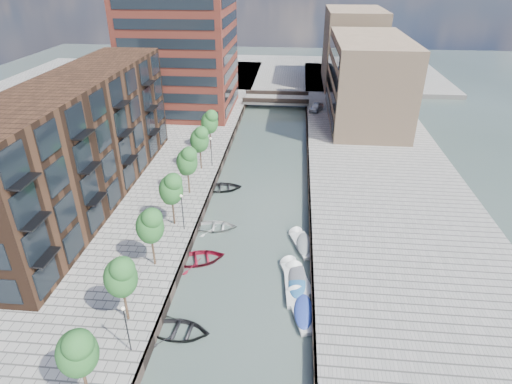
# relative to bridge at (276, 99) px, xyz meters

# --- Properties ---
(water) EXTENTS (300.00, 300.00, 0.00)m
(water) POSITION_rel_bridge_xyz_m (0.00, -32.00, -1.39)
(water) COLOR #38473F
(water) RESTS_ON ground
(quay_left) EXTENTS (60.00, 140.00, 1.00)m
(quay_left) POSITION_rel_bridge_xyz_m (-36.00, -32.00, -0.89)
(quay_left) COLOR gray
(quay_left) RESTS_ON ground
(quay_right) EXTENTS (20.00, 140.00, 1.00)m
(quay_right) POSITION_rel_bridge_xyz_m (16.00, -32.00, -0.89)
(quay_right) COLOR gray
(quay_right) RESTS_ON ground
(quay_wall_left) EXTENTS (0.25, 140.00, 1.00)m
(quay_wall_left) POSITION_rel_bridge_xyz_m (-6.10, -32.00, -0.89)
(quay_wall_left) COLOR #332823
(quay_wall_left) RESTS_ON ground
(quay_wall_right) EXTENTS (0.25, 140.00, 1.00)m
(quay_wall_right) POSITION_rel_bridge_xyz_m (6.10, -32.00, -0.89)
(quay_wall_right) COLOR #332823
(quay_wall_right) RESTS_ON ground
(far_closure) EXTENTS (80.00, 40.00, 1.00)m
(far_closure) POSITION_rel_bridge_xyz_m (0.00, 28.00, -0.89)
(far_closure) COLOR gray
(far_closure) RESTS_ON ground
(apartment_block) EXTENTS (8.00, 38.00, 14.00)m
(apartment_block) POSITION_rel_bridge_xyz_m (-20.00, -42.00, 6.61)
(apartment_block) COLOR #301D12
(apartment_block) RESTS_ON quay_left
(tower) EXTENTS (18.00, 18.00, 30.00)m
(tower) POSITION_rel_bridge_xyz_m (-17.00, -7.00, 14.61)
(tower) COLOR brown
(tower) RESTS_ON quay_left
(tan_block_near) EXTENTS (12.00, 25.00, 14.00)m
(tan_block_near) POSITION_rel_bridge_xyz_m (16.00, -10.00, 6.61)
(tan_block_near) COLOR #A28263
(tan_block_near) RESTS_ON quay_right
(tan_block_far) EXTENTS (12.00, 20.00, 16.00)m
(tan_block_far) POSITION_rel_bridge_xyz_m (16.00, 16.00, 7.61)
(tan_block_far) COLOR #A28263
(tan_block_far) RESTS_ON quay_right
(bridge) EXTENTS (13.00, 6.00, 1.30)m
(bridge) POSITION_rel_bridge_xyz_m (0.00, 0.00, 0.00)
(bridge) COLOR gray
(bridge) RESTS_ON ground
(tree_0) EXTENTS (2.50, 2.50, 5.95)m
(tree_0) POSITION_rel_bridge_xyz_m (-8.50, -68.00, 3.92)
(tree_0) COLOR #382619
(tree_0) RESTS_ON quay_left
(tree_1) EXTENTS (2.50, 2.50, 5.95)m
(tree_1) POSITION_rel_bridge_xyz_m (-8.50, -61.00, 3.92)
(tree_1) COLOR #382619
(tree_1) RESTS_ON quay_left
(tree_2) EXTENTS (2.50, 2.50, 5.95)m
(tree_2) POSITION_rel_bridge_xyz_m (-8.50, -54.00, 3.92)
(tree_2) COLOR #382619
(tree_2) RESTS_ON quay_left
(tree_3) EXTENTS (2.50, 2.50, 5.95)m
(tree_3) POSITION_rel_bridge_xyz_m (-8.50, -47.00, 3.92)
(tree_3) COLOR #382619
(tree_3) RESTS_ON quay_left
(tree_4) EXTENTS (2.50, 2.50, 5.95)m
(tree_4) POSITION_rel_bridge_xyz_m (-8.50, -40.00, 3.92)
(tree_4) COLOR #382619
(tree_4) RESTS_ON quay_left
(tree_5) EXTENTS (2.50, 2.50, 5.95)m
(tree_5) POSITION_rel_bridge_xyz_m (-8.50, -33.00, 3.92)
(tree_5) COLOR #382619
(tree_5) RESTS_ON quay_left
(tree_6) EXTENTS (2.50, 2.50, 5.95)m
(tree_6) POSITION_rel_bridge_xyz_m (-8.50, -26.00, 3.92)
(tree_6) COLOR #382619
(tree_6) RESTS_ON quay_left
(lamp_0) EXTENTS (0.24, 0.24, 4.12)m
(lamp_0) POSITION_rel_bridge_xyz_m (-7.20, -64.00, 2.12)
(lamp_0) COLOR black
(lamp_0) RESTS_ON quay_left
(lamp_1) EXTENTS (0.24, 0.24, 4.12)m
(lamp_1) POSITION_rel_bridge_xyz_m (-7.20, -48.00, 2.12)
(lamp_1) COLOR black
(lamp_1) RESTS_ON quay_left
(lamp_2) EXTENTS (0.24, 0.24, 4.12)m
(lamp_2) POSITION_rel_bridge_xyz_m (-7.20, -32.00, 2.12)
(lamp_2) COLOR black
(lamp_2) RESTS_ON quay_left
(sloop_1) EXTENTS (5.31, 3.95, 1.05)m
(sloop_1) POSITION_rel_bridge_xyz_m (-4.45, -61.25, -1.39)
(sloop_1) COLOR black
(sloop_1) RESTS_ON ground
(sloop_2) EXTENTS (6.10, 5.19, 1.07)m
(sloop_2) POSITION_rel_bridge_xyz_m (-4.81, -51.98, -1.39)
(sloop_2) COLOR maroon
(sloop_2) RESTS_ON ground
(sloop_3) EXTENTS (5.03, 3.81, 0.98)m
(sloop_3) POSITION_rel_bridge_xyz_m (-4.18, -46.13, -1.39)
(sloop_3) COLOR #B6B6B4
(sloop_3) RESTS_ON ground
(sloop_4) EXTENTS (5.71, 4.57, 1.06)m
(sloop_4) POSITION_rel_bridge_xyz_m (-4.97, -37.00, -1.39)
(sloop_4) COLOR black
(sloop_4) RESTS_ON ground
(motorboat_0) EXTENTS (3.06, 5.31, 1.68)m
(motorboat_0) POSITION_rel_bridge_xyz_m (5.18, -57.86, -1.19)
(motorboat_0) COLOR silver
(motorboat_0) RESTS_ON ground
(motorboat_1) EXTENTS (3.28, 5.41, 1.71)m
(motorboat_1) POSITION_rel_bridge_xyz_m (4.58, -53.66, -1.18)
(motorboat_1) COLOR silver
(motorboat_1) RESTS_ON ground
(motorboat_2) EXTENTS (2.27, 5.44, 1.77)m
(motorboat_2) POSITION_rel_bridge_xyz_m (4.59, -54.61, -1.29)
(motorboat_2) COLOR silver
(motorboat_2) RESTS_ON ground
(motorboat_3) EXTENTS (2.30, 5.20, 1.68)m
(motorboat_3) POSITION_rel_bridge_xyz_m (4.69, -54.41, -1.19)
(motorboat_3) COLOR silver
(motorboat_3) RESTS_ON ground
(motorboat_4) EXTENTS (3.21, 5.11, 1.61)m
(motorboat_4) POSITION_rel_bridge_xyz_m (5.24, -48.26, -1.19)
(motorboat_4) COLOR beige
(motorboat_4) RESTS_ON ground
(car) EXTENTS (3.20, 4.67, 1.48)m
(car) POSITION_rel_bridge_xyz_m (7.81, -5.70, 0.35)
(car) COLOR silver
(car) RESTS_ON quay_right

